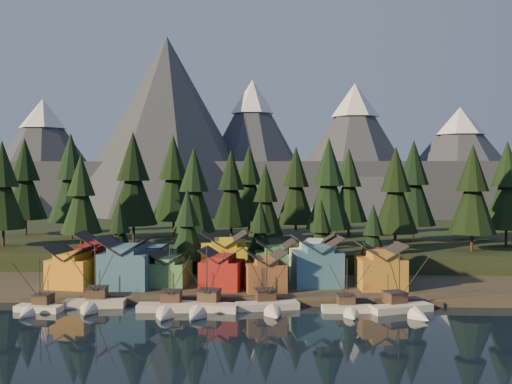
{
  "coord_description": "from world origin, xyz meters",
  "views": [
    {
      "loc": [
        10.08,
        -91.6,
        25.16
      ],
      "look_at": [
        4.48,
        30.0,
        20.91
      ],
      "focal_mm": 40.0,
      "sensor_mm": 36.0,
      "label": 1
    }
  ],
  "objects_px": {
    "boat_1": "(93,296)",
    "house_back_0": "(101,255)",
    "boat_6": "(406,301)",
    "boat_0": "(36,301)",
    "boat_4": "(269,299)",
    "house_front_1": "(127,261)",
    "boat_2": "(168,300)",
    "boat_3": "(203,300)",
    "house_front_0": "(73,265)",
    "boat_5": "(349,302)",
    "house_back_1": "(157,259)"
  },
  "relations": [
    {
      "from": "boat_0",
      "to": "house_front_1",
      "type": "xyz_separation_m",
      "value": [
        12.18,
        15.72,
        4.84
      ]
    },
    {
      "from": "boat_1",
      "to": "house_front_0",
      "type": "distance_m",
      "value": 14.77
    },
    {
      "from": "house_back_0",
      "to": "house_back_1",
      "type": "distance_m",
      "value": 12.12
    },
    {
      "from": "boat_0",
      "to": "boat_6",
      "type": "height_order",
      "value": "boat_6"
    },
    {
      "from": "boat_2",
      "to": "house_front_0",
      "type": "relative_size",
      "value": 1.33
    },
    {
      "from": "boat_5",
      "to": "house_back_1",
      "type": "relative_size",
      "value": 1.22
    },
    {
      "from": "house_front_1",
      "to": "boat_1",
      "type": "bearing_deg",
      "value": -101.96
    },
    {
      "from": "boat_5",
      "to": "house_back_0",
      "type": "distance_m",
      "value": 56.09
    },
    {
      "from": "house_front_1",
      "to": "house_back_0",
      "type": "bearing_deg",
      "value": 136.15
    },
    {
      "from": "boat_4",
      "to": "boat_5",
      "type": "bearing_deg",
      "value": -18.05
    },
    {
      "from": "boat_0",
      "to": "boat_2",
      "type": "relative_size",
      "value": 0.83
    },
    {
      "from": "boat_4",
      "to": "boat_6",
      "type": "distance_m",
      "value": 24.33
    },
    {
      "from": "boat_1",
      "to": "boat_4",
      "type": "xyz_separation_m",
      "value": [
        32.51,
        -0.28,
        -0.1
      ]
    },
    {
      "from": "boat_0",
      "to": "house_back_0",
      "type": "relative_size",
      "value": 1.02
    },
    {
      "from": "boat_1",
      "to": "house_back_1",
      "type": "relative_size",
      "value": 1.45
    },
    {
      "from": "boat_6",
      "to": "house_back_0",
      "type": "relative_size",
      "value": 1.2
    },
    {
      "from": "boat_3",
      "to": "house_front_1",
      "type": "bearing_deg",
      "value": 151.19
    },
    {
      "from": "boat_6",
      "to": "house_front_0",
      "type": "bearing_deg",
      "value": 147.64
    },
    {
      "from": "boat_3",
      "to": "house_front_0",
      "type": "bearing_deg",
      "value": 164.21
    },
    {
      "from": "boat_2",
      "to": "house_front_1",
      "type": "height_order",
      "value": "house_front_1"
    },
    {
      "from": "boat_4",
      "to": "house_front_1",
      "type": "bearing_deg",
      "value": 143.62
    },
    {
      "from": "boat_3",
      "to": "boat_6",
      "type": "xyz_separation_m",
      "value": [
        36.05,
        0.85,
        -0.11
      ]
    },
    {
      "from": "boat_3",
      "to": "boat_4",
      "type": "xyz_separation_m",
      "value": [
        11.74,
        1.66,
        -0.06
      ]
    },
    {
      "from": "boat_0",
      "to": "boat_1",
      "type": "height_order",
      "value": "boat_1"
    },
    {
      "from": "boat_0",
      "to": "boat_4",
      "type": "relative_size",
      "value": 0.84
    },
    {
      "from": "boat_2",
      "to": "house_back_0",
      "type": "xyz_separation_m",
      "value": [
        -19.32,
        22.62,
        4.78
      ]
    },
    {
      "from": "house_front_1",
      "to": "boat_0",
      "type": "bearing_deg",
      "value": -126.05
    },
    {
      "from": "boat_6",
      "to": "boat_3",
      "type": "bearing_deg",
      "value": 160.17
    },
    {
      "from": "boat_5",
      "to": "house_back_1",
      "type": "height_order",
      "value": "house_back_1"
    },
    {
      "from": "house_front_0",
      "to": "house_front_1",
      "type": "xyz_separation_m",
      "value": [
        11.1,
        0.4,
        0.93
      ]
    },
    {
      "from": "boat_1",
      "to": "house_back_0",
      "type": "xyz_separation_m",
      "value": [
        -4.84,
        20.13,
        4.67
      ]
    },
    {
      "from": "boat_2",
      "to": "boat_5",
      "type": "bearing_deg",
      "value": 0.65
    },
    {
      "from": "boat_5",
      "to": "house_front_0",
      "type": "xyz_separation_m",
      "value": [
        -54.85,
        13.16,
        4.03
      ]
    },
    {
      "from": "boat_2",
      "to": "boat_4",
      "type": "height_order",
      "value": "boat_4"
    },
    {
      "from": "boat_0",
      "to": "boat_2",
      "type": "height_order",
      "value": "boat_2"
    },
    {
      "from": "boat_1",
      "to": "boat_6",
      "type": "bearing_deg",
      "value": -6.38
    },
    {
      "from": "house_front_0",
      "to": "house_front_1",
      "type": "distance_m",
      "value": 11.15
    },
    {
      "from": "boat_4",
      "to": "boat_0",
      "type": "bearing_deg",
      "value": 170.95
    },
    {
      "from": "boat_6",
      "to": "house_back_1",
      "type": "height_order",
      "value": "boat_6"
    },
    {
      "from": "boat_6",
      "to": "house_back_0",
      "type": "bearing_deg",
      "value": 139.84
    },
    {
      "from": "boat_1",
      "to": "house_back_0",
      "type": "bearing_deg",
      "value": 98.24
    },
    {
      "from": "boat_3",
      "to": "house_back_0",
      "type": "bearing_deg",
      "value": 148.82
    },
    {
      "from": "boat_0",
      "to": "boat_2",
      "type": "xyz_separation_m",
      "value": [
        23.7,
        1.06,
        0.12
      ]
    },
    {
      "from": "boat_0",
      "to": "house_front_0",
      "type": "distance_m",
      "value": 15.85
    },
    {
      "from": "boat_0",
      "to": "boat_5",
      "type": "distance_m",
      "value": 55.98
    },
    {
      "from": "boat_6",
      "to": "house_front_1",
      "type": "distance_m",
      "value": 55.67
    },
    {
      "from": "boat_6",
      "to": "house_front_1",
      "type": "height_order",
      "value": "house_front_1"
    },
    {
      "from": "boat_2",
      "to": "boat_6",
      "type": "relative_size",
      "value": 1.03
    },
    {
      "from": "house_front_0",
      "to": "house_back_0",
      "type": "bearing_deg",
      "value": 76.89
    },
    {
      "from": "boat_2",
      "to": "boat_5",
      "type": "height_order",
      "value": "boat_2"
    }
  ]
}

